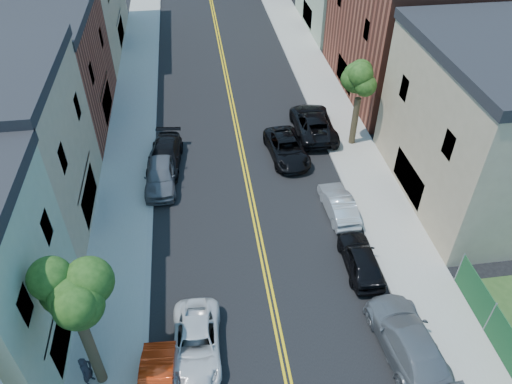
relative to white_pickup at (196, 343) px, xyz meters
name	(u,v)px	position (x,y,z in m)	size (l,w,h in m)	color
sidewalk_left	(135,91)	(-4.10, 25.17, -0.57)	(3.20, 100.00, 0.15)	gray
sidewalk_right	(318,79)	(11.70, 25.17, -0.57)	(3.20, 100.00, 0.15)	gray
curb_left	(156,90)	(-2.35, 25.17, -0.57)	(0.30, 100.00, 0.15)	gray
curb_right	(299,80)	(9.95, 25.17, -0.57)	(0.30, 100.00, 0.15)	gray
bldg_left_brick	(35,74)	(-10.20, 21.17, 3.35)	(9.00, 12.00, 8.00)	brown
bldg_right_tan	(493,129)	(17.80, 9.17, 3.85)	(9.00, 12.00, 9.00)	#998466
bldg_right_brick	(405,29)	(17.80, 23.17, 4.35)	(9.00, 14.00, 10.00)	brown
tree_left_mid	(65,281)	(-4.08, -0.83, 5.94)	(5.20, 5.20, 9.29)	#3B2F1D
tree_right_far	(363,69)	(11.72, 15.17, 5.11)	(4.40, 4.40, 8.03)	#3B2F1D
white_pickup	(196,343)	(0.00, 0.00, 0.00)	(2.15, 4.66, 1.29)	silver
grey_car_left	(161,174)	(-1.70, 12.40, 0.17)	(1.92, 4.78, 1.63)	#525459
black_car_left	(165,156)	(-1.43, 14.47, 0.09)	(2.06, 5.06, 1.47)	black
grey_car_right	(408,341)	(9.30, -1.33, 0.18)	(2.31, 5.69, 1.65)	slate
black_car_right	(361,259)	(8.74, 3.76, 0.07)	(1.69, 4.19, 1.43)	black
silver_car_right	(339,204)	(8.76, 8.17, 0.03)	(1.44, 4.13, 1.36)	#B5B9BE
dark_car_right_far	(313,123)	(9.27, 17.00, 0.18)	(2.74, 5.95, 1.65)	black
black_suv_lane	(287,148)	(6.80, 14.25, 0.06)	(2.34, 5.08, 1.41)	black
pedestrian_left	(87,371)	(-4.56, -0.93, 0.36)	(0.62, 0.41, 1.71)	#222229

